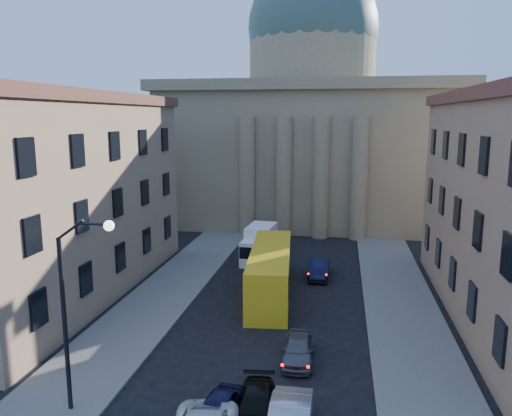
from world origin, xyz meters
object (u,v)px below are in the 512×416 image
(car_left_near, at_px, (217,411))
(city_bus, at_px, (270,270))
(box_truck, at_px, (259,245))
(street_lamp, at_px, (74,300))

(car_left_near, bearing_deg, city_bus, 97.26)
(city_bus, bearing_deg, car_left_near, -95.20)
(city_bus, distance_m, box_truck, 8.97)
(car_left_near, height_order, city_bus, city_bus)
(car_left_near, relative_size, box_truck, 0.65)
(city_bus, height_order, box_truck, city_bus)
(car_left_near, xyz_separation_m, city_bus, (0.00, 16.14, 1.21))
(street_lamp, height_order, car_left_near, street_lamp)
(street_lamp, xyz_separation_m, box_truck, (3.89, 24.97, -3.81))
(city_bus, bearing_deg, box_truck, 99.52)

